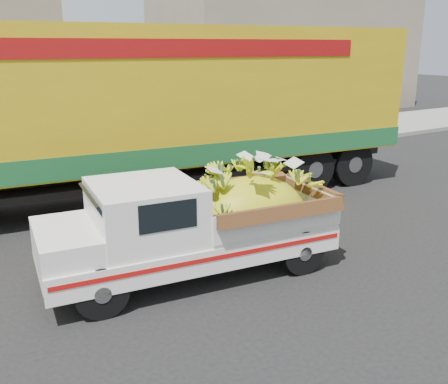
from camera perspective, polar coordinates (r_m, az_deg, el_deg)
ground at (r=7.98m, az=-0.22°, el=-8.82°), size 100.00×100.00×0.00m
curb at (r=13.57m, az=-14.94°, el=1.65°), size 60.00×0.25×0.15m
sidewalk at (r=15.53m, az=-17.34°, el=3.27°), size 60.00×4.00×0.14m
building_right at (r=28.00m, az=7.44°, el=15.46°), size 14.00×6.00×6.00m
pickup_truck at (r=7.64m, az=-1.54°, el=-3.31°), size 4.55×2.14×1.54m
semi_trailer at (r=11.25m, az=-7.45°, el=9.74°), size 12.04×3.86×3.80m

